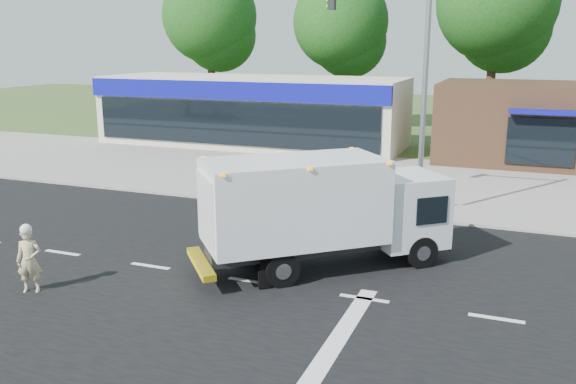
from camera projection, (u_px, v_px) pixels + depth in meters
name	position (u px, v px, depth m)	size (l,w,h in m)	color
ground	(250.00, 282.00, 15.60)	(120.00, 120.00, 0.00)	#385123
road_asphalt	(250.00, 282.00, 15.60)	(60.00, 14.00, 0.02)	black
sidewalk	(341.00, 203.00, 23.01)	(60.00, 2.40, 0.12)	gray
parking_apron	(376.00, 174.00, 28.27)	(60.00, 9.00, 0.02)	gray
lane_markings	(279.00, 310.00, 13.90)	(55.20, 7.00, 0.01)	silver
ems_box_truck	(321.00, 205.00, 16.17)	(6.63, 6.07, 3.06)	black
emergency_worker	(29.00, 259.00, 14.78)	(0.70, 0.61, 1.74)	tan
retail_strip_mall	(252.00, 111.00, 36.33)	(18.00, 6.20, 4.00)	beige
brown_storefront	(541.00, 123.00, 30.75)	(10.00, 6.70, 4.00)	#382316
traffic_signal_pole	(406.00, 74.00, 20.48)	(3.51, 0.25, 8.00)	gray
background_trees	(417.00, 20.00, 39.63)	(36.77, 7.39, 12.10)	#332114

